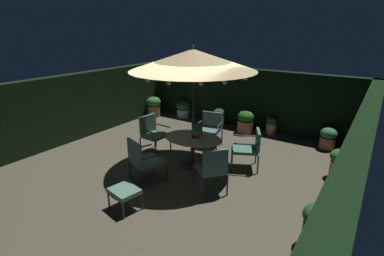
{
  "coord_description": "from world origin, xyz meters",
  "views": [
    {
      "loc": [
        3.85,
        -5.14,
        3.22
      ],
      "look_at": [
        0.24,
        0.28,
        0.97
      ],
      "focal_mm": 27.28,
      "sensor_mm": 36.0,
      "label": 1
    }
  ],
  "objects_px": {
    "potted_plant_back_left": "(328,138)",
    "potted_plant_back_center": "(340,163)",
    "patio_chair_northeast": "(250,146)",
    "potted_plant_left_far": "(219,118)",
    "patio_dining_table": "(193,144)",
    "patio_umbrella": "(193,60)",
    "patio_chair_north": "(212,167)",
    "patio_chair_southeast": "(152,131)",
    "potted_plant_right_far": "(183,108)",
    "potted_plant_right_near": "(272,125)",
    "potted_plant_back_right": "(154,106)",
    "centerpiece_planter": "(197,129)",
    "patio_chair_south": "(142,158)",
    "potted_plant_front_corner": "(320,225)",
    "ottoman_footrest": "(124,192)",
    "patio_chair_east": "(210,126)",
    "potted_plant_left_near": "(245,122)"
  },
  "relations": [
    {
      "from": "potted_plant_back_left",
      "to": "potted_plant_back_center",
      "type": "bearing_deg",
      "value": -72.41
    },
    {
      "from": "patio_chair_northeast",
      "to": "potted_plant_left_far",
      "type": "distance_m",
      "value": 3.07
    },
    {
      "from": "patio_dining_table",
      "to": "patio_umbrella",
      "type": "height_order",
      "value": "patio_umbrella"
    },
    {
      "from": "patio_chair_north",
      "to": "patio_chair_southeast",
      "type": "bearing_deg",
      "value": 158.45
    },
    {
      "from": "patio_chair_north",
      "to": "patio_chair_northeast",
      "type": "distance_m",
      "value": 1.49
    },
    {
      "from": "potted_plant_right_far",
      "to": "patio_chair_southeast",
      "type": "bearing_deg",
      "value": -69.15
    },
    {
      "from": "potted_plant_right_near",
      "to": "potted_plant_left_far",
      "type": "height_order",
      "value": "potted_plant_left_far"
    },
    {
      "from": "potted_plant_back_right",
      "to": "centerpiece_planter",
      "type": "bearing_deg",
      "value": -35.52
    },
    {
      "from": "patio_chair_northeast",
      "to": "potted_plant_back_right",
      "type": "bearing_deg",
      "value": 156.64
    },
    {
      "from": "patio_chair_south",
      "to": "potted_plant_right_near",
      "type": "height_order",
      "value": "patio_chair_south"
    },
    {
      "from": "potted_plant_back_center",
      "to": "potted_plant_front_corner",
      "type": "bearing_deg",
      "value": -88.2
    },
    {
      "from": "patio_umbrella",
      "to": "patio_chair_north",
      "type": "bearing_deg",
      "value": -40.06
    },
    {
      "from": "patio_umbrella",
      "to": "potted_plant_back_right",
      "type": "xyz_separation_m",
      "value": [
        -3.54,
        2.66,
        -2.14
      ]
    },
    {
      "from": "ottoman_footrest",
      "to": "potted_plant_back_right",
      "type": "distance_m",
      "value": 6.03
    },
    {
      "from": "potted_plant_right_far",
      "to": "potted_plant_back_left",
      "type": "bearing_deg",
      "value": -3.18
    },
    {
      "from": "patio_chair_northeast",
      "to": "potted_plant_back_left",
      "type": "height_order",
      "value": "patio_chair_northeast"
    },
    {
      "from": "patio_chair_east",
      "to": "potted_plant_left_near",
      "type": "distance_m",
      "value": 1.6
    },
    {
      "from": "potted_plant_right_near",
      "to": "potted_plant_back_right",
      "type": "distance_m",
      "value": 4.44
    },
    {
      "from": "patio_chair_north",
      "to": "patio_chair_northeast",
      "type": "xyz_separation_m",
      "value": [
        0.17,
        1.48,
        -0.03
      ]
    },
    {
      "from": "patio_umbrella",
      "to": "potted_plant_front_corner",
      "type": "bearing_deg",
      "value": -22.77
    },
    {
      "from": "potted_plant_right_near",
      "to": "potted_plant_left_far",
      "type": "bearing_deg",
      "value": -168.43
    },
    {
      "from": "patio_chair_southeast",
      "to": "potted_plant_right_far",
      "type": "height_order",
      "value": "patio_chair_southeast"
    },
    {
      "from": "patio_chair_north",
      "to": "potted_plant_left_far",
      "type": "relative_size",
      "value": 1.57
    },
    {
      "from": "patio_chair_northeast",
      "to": "potted_plant_right_far",
      "type": "relative_size",
      "value": 1.51
    },
    {
      "from": "potted_plant_front_corner",
      "to": "potted_plant_right_near",
      "type": "bearing_deg",
      "value": 116.97
    },
    {
      "from": "patio_chair_northeast",
      "to": "potted_plant_right_far",
      "type": "height_order",
      "value": "patio_chair_northeast"
    },
    {
      "from": "patio_chair_east",
      "to": "patio_chair_north",
      "type": "bearing_deg",
      "value": -59.02
    },
    {
      "from": "potted_plant_left_near",
      "to": "potted_plant_left_far",
      "type": "height_order",
      "value": "potted_plant_left_near"
    },
    {
      "from": "centerpiece_planter",
      "to": "patio_umbrella",
      "type": "bearing_deg",
      "value": -131.18
    },
    {
      "from": "patio_chair_south",
      "to": "potted_plant_right_far",
      "type": "distance_m",
      "value": 4.94
    },
    {
      "from": "patio_dining_table",
      "to": "potted_plant_left_near",
      "type": "relative_size",
      "value": 2.04
    },
    {
      "from": "potted_plant_back_left",
      "to": "potted_plant_left_near",
      "type": "bearing_deg",
      "value": -178.7
    },
    {
      "from": "potted_plant_back_left",
      "to": "potted_plant_right_far",
      "type": "distance_m",
      "value": 5.12
    },
    {
      "from": "potted_plant_right_far",
      "to": "potted_plant_right_near",
      "type": "bearing_deg",
      "value": 0.5
    },
    {
      "from": "patio_umbrella",
      "to": "ottoman_footrest",
      "type": "relative_size",
      "value": 4.79
    },
    {
      "from": "patio_chair_southeast",
      "to": "potted_plant_right_far",
      "type": "bearing_deg",
      "value": 110.85
    },
    {
      "from": "potted_plant_back_left",
      "to": "potted_plant_left_far",
      "type": "xyz_separation_m",
      "value": [
        -3.42,
        -0.04,
        0.02
      ]
    },
    {
      "from": "patio_chair_north",
      "to": "patio_chair_southeast",
      "type": "distance_m",
      "value": 2.57
    },
    {
      "from": "potted_plant_back_left",
      "to": "potted_plant_front_corner",
      "type": "height_order",
      "value": "potted_plant_front_corner"
    },
    {
      "from": "potted_plant_back_left",
      "to": "potted_plant_right_near",
      "type": "bearing_deg",
      "value": 169.61
    },
    {
      "from": "patio_dining_table",
      "to": "patio_chair_north",
      "type": "distance_m",
      "value": 1.36
    },
    {
      "from": "centerpiece_planter",
      "to": "potted_plant_right_near",
      "type": "distance_m",
      "value": 3.3
    },
    {
      "from": "potted_plant_right_far",
      "to": "potted_plant_left_far",
      "type": "height_order",
      "value": "potted_plant_left_far"
    },
    {
      "from": "patio_umbrella",
      "to": "potted_plant_right_near",
      "type": "height_order",
      "value": "patio_umbrella"
    },
    {
      "from": "patio_chair_northeast",
      "to": "patio_chair_south",
      "type": "relative_size",
      "value": 0.98
    },
    {
      "from": "potted_plant_back_left",
      "to": "patio_chair_north",
      "type": "bearing_deg",
      "value": -112.08
    },
    {
      "from": "potted_plant_front_corner",
      "to": "potted_plant_right_near",
      "type": "xyz_separation_m",
      "value": [
        -2.32,
        4.55,
        -0.11
      ]
    },
    {
      "from": "ottoman_footrest",
      "to": "potted_plant_back_center",
      "type": "bearing_deg",
      "value": 48.27
    },
    {
      "from": "potted_plant_left_near",
      "to": "ottoman_footrest",
      "type": "bearing_deg",
      "value": -91.65
    },
    {
      "from": "potted_plant_back_left",
      "to": "potted_plant_left_far",
      "type": "distance_m",
      "value": 3.42
    }
  ]
}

